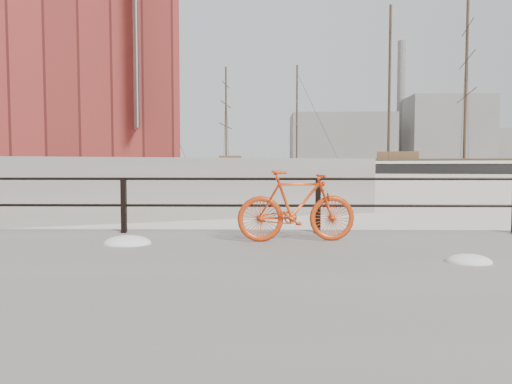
% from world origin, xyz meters
% --- Properties ---
extents(ground, '(400.00, 400.00, 0.00)m').
position_xyz_m(ground, '(0.00, 0.00, 0.00)').
color(ground, white).
rests_on(ground, ground).
extents(far_quay, '(78.44, 148.07, 1.80)m').
position_xyz_m(far_quay, '(-40.00, 72.00, 0.90)').
color(far_quay, gray).
rests_on(far_quay, ground).
extents(bicycle, '(1.91, 0.49, 1.14)m').
position_xyz_m(bicycle, '(-3.94, -1.02, 0.92)').
color(bicycle, red).
rests_on(bicycle, promenade).
extents(barque_black, '(68.20, 36.53, 36.42)m').
position_xyz_m(barque_black, '(35.89, 85.07, 0.00)').
color(barque_black, black).
rests_on(barque_black, ground).
extents(schooner_mid, '(30.83, 15.34, 21.34)m').
position_xyz_m(schooner_mid, '(-5.21, 78.88, 0.00)').
color(schooner_mid, silver).
rests_on(schooner_mid, ground).
extents(schooner_left, '(26.00, 21.47, 18.15)m').
position_xyz_m(schooner_left, '(-28.92, 70.14, 0.00)').
color(schooner_left, silver).
rests_on(schooner_left, ground).
extents(workboat_far, '(11.74, 4.11, 7.00)m').
position_xyz_m(workboat_far, '(-28.40, 41.18, 0.00)').
color(workboat_far, black).
rests_on(workboat_far, ground).
extents(apartment_mustard, '(26.02, 22.15, 22.20)m').
position_xyz_m(apartment_mustard, '(-29.49, 40.65, 12.90)').
color(apartment_mustard, gold).
rests_on(apartment_mustard, far_quay).
extents(apartment_cream, '(24.16, 21.40, 21.20)m').
position_xyz_m(apartment_cream, '(-38.11, 61.98, 12.40)').
color(apartment_cream, beige).
rests_on(apartment_cream, far_quay).
extents(apartment_grey, '(26.02, 22.15, 23.20)m').
position_xyz_m(apartment_grey, '(-46.35, 82.38, 13.40)').
color(apartment_grey, gray).
rests_on(apartment_grey, far_quay).
extents(apartment_brick, '(27.87, 22.90, 21.20)m').
position_xyz_m(apartment_brick, '(-54.97, 103.70, 12.40)').
color(apartment_brick, brown).
rests_on(apartment_brick, far_quay).
extents(industrial_west, '(32.00, 18.00, 18.00)m').
position_xyz_m(industrial_west, '(20.00, 140.00, 9.00)').
color(industrial_west, gray).
rests_on(industrial_west, ground).
extents(industrial_mid, '(26.00, 20.00, 24.00)m').
position_xyz_m(industrial_mid, '(55.00, 145.00, 12.00)').
color(industrial_mid, gray).
rests_on(industrial_mid, ground).
extents(industrial_east, '(20.00, 16.00, 14.00)m').
position_xyz_m(industrial_east, '(78.00, 150.00, 7.00)').
color(industrial_east, gray).
rests_on(industrial_east, ground).
extents(smokestack, '(2.80, 2.80, 44.00)m').
position_xyz_m(smokestack, '(42.00, 150.00, 22.00)').
color(smokestack, gray).
rests_on(smokestack, ground).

